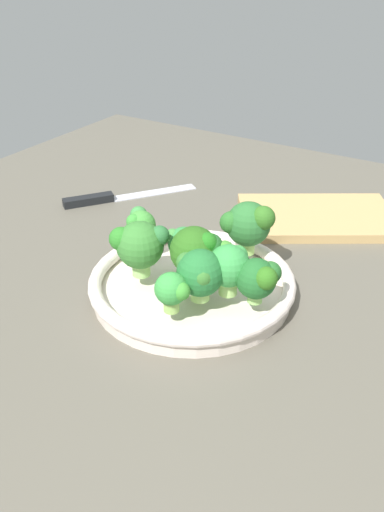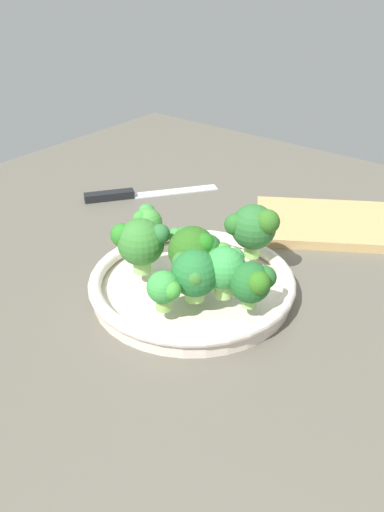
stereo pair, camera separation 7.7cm
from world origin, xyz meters
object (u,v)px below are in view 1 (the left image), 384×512
Objects in this scene: cutting_board at (317,217)px; broccoli_floret_1 at (182,244)px; broccoli_floret_3 at (259,278)px; broccoli_floret_6 at (199,273)px; broccoli_floret_7 at (173,290)px; broccoli_floret_5 at (248,224)px; broccoli_floret_8 at (140,224)px; bowl at (192,284)px; broccoli_floret_4 at (229,265)px; broccoli_floret_0 at (139,245)px; broccoli_floret_2 at (197,251)px; knife at (113,197)px.

broccoli_floret_1 is at bearing -107.31° from cutting_board.
broccoli_floret_3 is 34.18cm from cutting_board.
broccoli_floret_6 reaches higher than broccoli_floret_7.
broccoli_floret_5 is 16.08cm from broccoli_floret_8.
broccoli_floret_6 reaches higher than broccoli_floret_3.
bowl is at bearing -14.10° from broccoli_floret_8.
broccoli_floret_7 is (-3.85, -7.44, -1.07)cm from broccoli_floret_4.
broccoli_floret_5 is at bearing 67.89° from bowl.
broccoli_floret_1 is 9.68cm from broccoli_floret_4.
broccoli_floret_8 is (-17.16, 3.96, -0.34)cm from broccoli_floret_4.
broccoli_floret_0 is at bearing 150.34° from broccoli_floret_7.
broccoli_floret_6 reaches higher than broccoli_floret_1.
broccoli_floret_1 is at bearing -130.56° from broccoli_floret_5.
broccoli_floret_1 is 0.94× the size of broccoli_floret_8.
broccoli_floret_0 is 12.84cm from broccoli_floret_4.
broccoli_floret_8 is at bearing 169.45° from broccoli_floret_3.
broccoli_floret_6 is 1.31× the size of broccoli_floret_7.
broccoli_floret_6 is (-2.46, -3.38, -0.28)cm from broccoli_floret_4.
broccoli_floret_2 reaches higher than broccoli_floret_6.
broccoli_floret_2 is at bearing 18.15° from broccoli_floret_0.
broccoli_floret_0 is 0.97× the size of broccoli_floret_5.
broccoli_floret_3 is at bearing -0.50° from broccoli_floret_2.
broccoli_floret_5 is 0.30× the size of cutting_board.
broccoli_floret_4 is (4.97, -0.03, -0.66)cm from broccoli_floret_2.
broccoli_floret_0 is (-6.16, -3.73, 6.40)cm from bowl.
knife is at bearing 138.92° from broccoli_floret_7.
broccoli_floret_6 reaches higher than cutting_board.
cutting_board is at bearing 85.72° from broccoli_floret_6.
bowl is 8.29cm from broccoli_floret_6.
broccoli_floret_2 is 1.32× the size of broccoli_floret_3.
broccoli_floret_0 reaches higher than broccoli_floret_1.
broccoli_floret_6 is (10.13, -0.91, -0.79)cm from broccoli_floret_0.
broccoli_floret_0 reaches higher than broccoli_floret_7.
broccoli_floret_3 is 0.27× the size of knife.
cutting_board is at bearing 72.69° from broccoli_floret_1.
cutting_board is (2.89, 22.61, -7.53)cm from broccoli_floret_5.
broccoli_floret_5 reaches higher than broccoli_floret_4.
broccoli_floret_3 is (16.95, 2.42, -1.11)cm from broccoli_floret_0.
broccoli_floret_8 is at bearing 173.55° from broccoli_floret_1.
broccoli_floret_2 reaches higher than broccoli_floret_0.
broccoli_floret_6 is 1.16× the size of broccoli_floret_8.
broccoli_floret_2 is 1.15× the size of broccoli_floret_6.
knife is (-30.43, 20.07, -1.18)cm from bowl.
broccoli_floret_3 is at bearing -10.55° from broccoli_floret_8.
broccoli_floret_7 is at bearing -29.66° from broccoli_floret_0.
cutting_board is at bearing 81.03° from broccoli_floret_2.
broccoli_floret_0 is 1.13× the size of broccoli_floret_6.
broccoli_floret_4 is (9.14, -3.05, 0.89)cm from broccoli_floret_1.
broccoli_floret_3 is 0.87× the size of broccoli_floret_6.
broccoli_floret_7 reaches higher than cutting_board.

